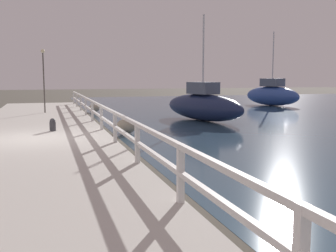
# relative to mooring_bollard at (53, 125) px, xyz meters

# --- Properties ---
(ground_plane) EXTENTS (120.00, 120.00, 0.00)m
(ground_plane) POSITION_rel_mooring_bollard_xyz_m (-0.54, -1.60, -0.47)
(ground_plane) COLOR #4C473D
(dock_walkway) EXTENTS (4.72, 36.00, 0.24)m
(dock_walkway) POSITION_rel_mooring_bollard_xyz_m (-0.54, -1.60, -0.35)
(dock_walkway) COLOR beige
(dock_walkway) RESTS_ON ground
(railing) EXTENTS (0.10, 32.50, 0.91)m
(railing) POSITION_rel_mooring_bollard_xyz_m (1.72, -1.60, 0.40)
(railing) COLOR white
(railing) RESTS_ON dock_walkway
(boulder_far_strip) EXTENTS (0.66, 0.60, 0.50)m
(boulder_far_strip) POSITION_rel_mooring_bollard_xyz_m (2.61, 9.92, -0.22)
(boulder_far_strip) COLOR gray
(boulder_far_strip) RESTS_ON ground
(boulder_upstream) EXTENTS (0.77, 0.69, 0.58)m
(boulder_upstream) POSITION_rel_mooring_bollard_xyz_m (2.71, 0.24, -0.18)
(boulder_upstream) COLOR gray
(boulder_upstream) RESTS_ON ground
(mooring_bollard) EXTENTS (0.22, 0.22, 0.46)m
(mooring_bollard) POSITION_rel_mooring_bollard_xyz_m (0.00, 0.00, 0.00)
(mooring_bollard) COLOR #333338
(mooring_bollard) RESTS_ON dock_walkway
(dock_lamp) EXTENTS (0.20, 0.20, 3.40)m
(dock_lamp) POSITION_rel_mooring_bollard_xyz_m (-0.27, 7.81, 1.97)
(dock_lamp) COLOR #514C47
(dock_lamp) RESTS_ON dock_walkway
(sailboat_navy) EXTENTS (2.80, 5.85, 5.15)m
(sailboat_navy) POSITION_rel_mooring_bollard_xyz_m (7.22, 3.58, 0.28)
(sailboat_navy) COLOR #192347
(sailboat_navy) RESTS_ON water_surface
(sailboat_blue) EXTENTS (2.80, 5.19, 5.51)m
(sailboat_blue) POSITION_rel_mooring_bollard_xyz_m (16.19, 11.69, 0.37)
(sailboat_blue) COLOR #2D4C9E
(sailboat_blue) RESTS_ON water_surface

